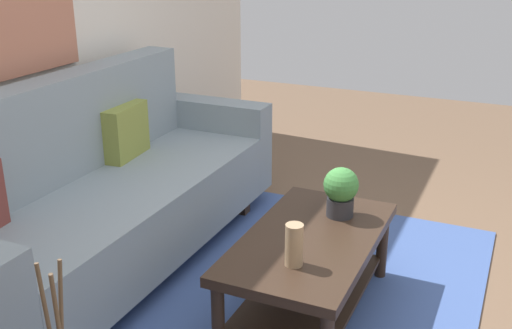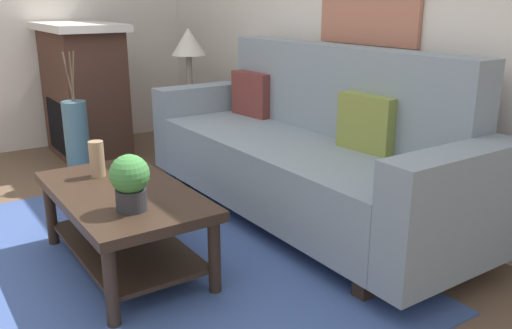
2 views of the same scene
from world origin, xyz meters
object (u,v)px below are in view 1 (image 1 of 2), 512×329
Objects in this scene: throw_pillow_olive at (126,131)px; framed_painting at (18,12)px; coffee_table at (310,257)px; tabletop_vase at (294,245)px; potted_plant_tabletop at (341,190)px; couch at (106,196)px.

framed_painting reaches higher than throw_pillow_olive.
throw_pillow_olive reaches higher than coffee_table.
coffee_table is at bearing -106.06° from throw_pillow_olive.
coffee_table is 0.36m from tabletop_vase.
potted_plant_tabletop is (0.57, -0.03, 0.04)m from tabletop_vase.
tabletop_vase is at bearing 176.55° from potted_plant_tabletop.
framed_painting reaches higher than coffee_table.
throw_pillow_olive is 1.43m from coffee_table.
tabletop_vase is at bearing -102.74° from couch.
framed_painting is at bearing 90.34° from coffee_table.
framed_painting reaches higher than tabletop_vase.
couch is 1.08m from framed_painting.
throw_pillow_olive is 0.90m from framed_painting.
throw_pillow_olive is 1.51m from tabletop_vase.
tabletop_vase is at bearing -116.35° from throw_pillow_olive.
potted_plant_tabletop reaches higher than tabletop_vase.
throw_pillow_olive reaches higher than potted_plant_tabletop.
throw_pillow_olive reaches higher than tabletop_vase.
couch reaches higher than throw_pillow_olive.
couch is 12.62× the size of tabletop_vase.
coffee_table is (-0.38, -1.33, -0.37)m from throw_pillow_olive.
couch reaches higher than tabletop_vase.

